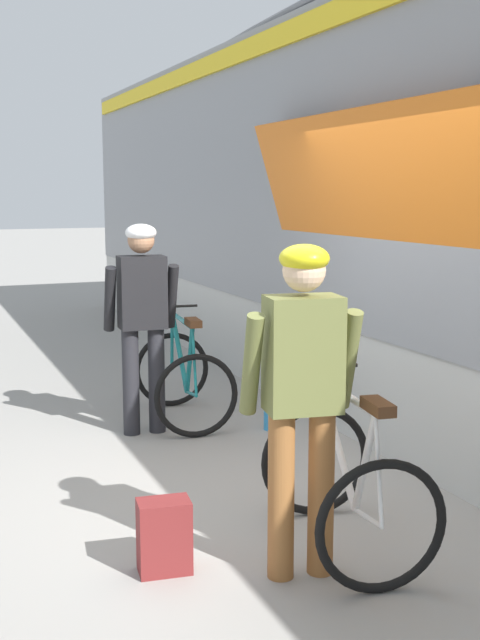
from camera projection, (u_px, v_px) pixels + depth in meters
name	position (u px, v px, depth m)	size (l,w,h in m)	color
ground_plane	(243.00, 500.00, 5.24)	(80.00, 80.00, 0.00)	gray
cyclist_near_in_dark	(142.00, 310.00, 6.53)	(0.63, 0.34, 1.76)	#232328
cyclist_far_in_olive	(302.00, 382.00, 4.06)	(0.64, 0.37, 1.76)	#935B2D
bicycle_near_teal	(183.00, 377.00, 6.98)	(0.83, 1.15, 0.99)	black
bicycle_far_white	(346.00, 483.00, 4.44)	(0.88, 1.17, 0.99)	black
backpack_on_platform	(164.00, 536.00, 4.22)	(0.28, 0.18, 0.40)	maroon
water_bottle_near_the_bikes	(268.00, 417.00, 6.77)	(0.08, 0.08, 0.22)	#338CCC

